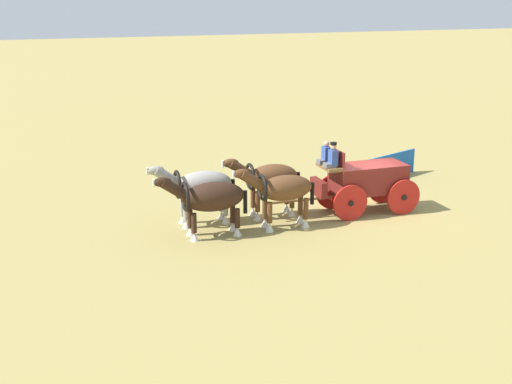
% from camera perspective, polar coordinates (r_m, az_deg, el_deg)
% --- Properties ---
extents(ground_plane, '(220.00, 220.00, 0.00)m').
position_cam_1_polar(ground_plane, '(25.42, 9.50, -1.64)').
color(ground_plane, '#9E8C4C').
extents(show_wagon, '(5.77, 1.82, 2.84)m').
position_cam_1_polar(show_wagon, '(24.98, 9.30, 1.05)').
color(show_wagon, maroon).
rests_on(show_wagon, ground).
extents(draft_horse_rear_near, '(3.00, 1.01, 2.25)m').
position_cam_1_polar(draft_horse_rear_near, '(22.93, 2.22, 0.17)').
color(draft_horse_rear_near, brown).
rests_on(draft_horse_rear_near, ground).
extents(draft_horse_rear_off, '(2.98, 1.07, 2.31)m').
position_cam_1_polar(draft_horse_rear_off, '(24.09, 1.13, 1.11)').
color(draft_horse_rear_off, brown).
rests_on(draft_horse_rear_off, ground).
extents(draft_horse_lead_near, '(3.21, 1.12, 2.21)m').
position_cam_1_polar(draft_horse_lead_near, '(22.18, -4.02, -0.53)').
color(draft_horse_lead_near, '#331E14').
rests_on(draft_horse_lead_near, ground).
extents(draft_horse_lead_off, '(3.13, 1.11, 2.27)m').
position_cam_1_polar(draft_horse_lead_off, '(23.37, -4.85, 0.48)').
color(draft_horse_lead_off, '#9E998E').
rests_on(draft_horse_lead_off, ground).
extents(sponsor_banner, '(3.04, 1.12, 1.10)m').
position_cam_1_polar(sponsor_banner, '(30.12, 11.63, 2.22)').
color(sponsor_banner, '#1959B2').
rests_on(sponsor_banner, ground).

